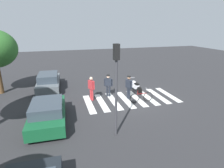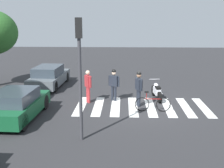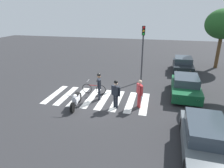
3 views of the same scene
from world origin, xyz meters
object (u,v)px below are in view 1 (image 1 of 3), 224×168
Objects in this scene: car_grey_coupe at (49,81)px; leaning_bicycle at (141,97)px; car_green_compact at (48,113)px; police_motorcycle at (135,86)px; traffic_light_pole at (116,77)px; officer_by_motorcycle at (129,85)px; pedestrian_bystander at (91,87)px; officer_on_foot at (108,84)px.

leaning_bicycle is at bearing -127.42° from car_grey_coupe.
car_green_compact is at bearing -178.65° from car_grey_coupe.
car_green_compact is at bearing 117.02° from police_motorcycle.
police_motorcycle is 6.96m from traffic_light_pole.
car_grey_coupe is at bearing 22.42° from traffic_light_pole.
leaning_bicycle is 0.42× the size of car_green_compact.
officer_by_motorcycle reaches higher than car_green_compact.
leaning_bicycle is 3.63m from pedestrian_bystander.
leaning_bicycle is at bearing -78.63° from car_green_compact.
pedestrian_bystander is at bearing 79.38° from officer_by_motorcycle.
traffic_light_pole is at bearing -157.58° from car_grey_coupe.
police_motorcycle reaches higher than leaning_bicycle.
officer_by_motorcycle is at bearing -69.46° from car_green_compact.
officer_by_motorcycle is (-0.90, -1.31, 0.05)m from officer_on_foot.
leaning_bicycle is 0.99× the size of pedestrian_bystander.
pedestrian_bystander is at bearing 4.13° from traffic_light_pole.
officer_on_foot is 1.59m from officer_by_motorcycle.
car_grey_coupe is (6.13, 0.14, 0.01)m from car_green_compact.
car_grey_coupe is at bearing 68.22° from police_motorcycle.
leaning_bicycle is 0.39× the size of car_grey_coupe.
traffic_light_pole is (-8.22, -3.39, 2.33)m from car_grey_coupe.
car_grey_coupe is (3.53, 3.05, -0.36)m from pedestrian_bystander.
police_motorcycle is 0.46× the size of car_grey_coupe.
officer_on_foot is 0.96× the size of officer_by_motorcycle.
pedestrian_bystander is (-0.40, 1.37, -0.01)m from officer_on_foot.
officer_by_motorcycle is 5.98m from car_green_compact.
officer_by_motorcycle is 1.05× the size of pedestrian_bystander.
officer_on_foot is (-0.41, 2.40, 0.58)m from police_motorcycle.
car_green_compact is at bearing 101.37° from leaning_bicycle.
officer_by_motorcycle is at bearing 37.42° from leaning_bicycle.
officer_on_foot reaches higher than police_motorcycle.
pedestrian_bystander is at bearing 106.22° from officer_on_foot.
traffic_light_pole is at bearing 148.07° from police_motorcycle.
traffic_light_pole reaches higher than pedestrian_bystander.
police_motorcycle is 1.17× the size of pedestrian_bystander.
police_motorcycle is 1.19× the size of leaning_bicycle.
traffic_light_pole is (-5.50, 3.43, 2.54)m from police_motorcycle.
police_motorcycle is 7.50m from car_green_compact.
officer_by_motorcycle is 2.72m from pedestrian_bystander.
officer_on_foot is 0.40× the size of car_grey_coupe.
car_green_compact is at bearing 131.71° from pedestrian_bystander.
traffic_light_pole is (-2.09, -3.25, 2.34)m from car_green_compact.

